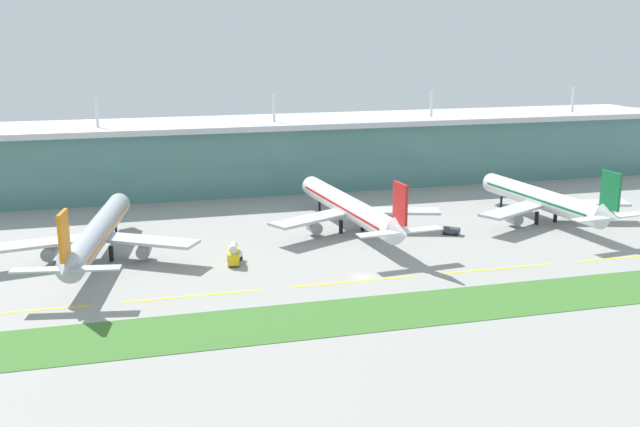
# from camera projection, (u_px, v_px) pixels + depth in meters

# --- Properties ---
(ground_plane) EXTENTS (600.00, 600.00, 0.00)m
(ground_plane) POSITION_uv_depth(u_px,v_px,m) (363.00, 277.00, 164.82)
(ground_plane) COLOR gray
(terminal_building) EXTENTS (288.00, 34.00, 32.30)m
(terminal_building) POSITION_uv_depth(u_px,v_px,m) (271.00, 153.00, 255.46)
(terminal_building) COLOR slate
(terminal_building) RESTS_ON ground
(airliner_near) EXTENTS (48.06, 68.70, 18.90)m
(airliner_near) POSITION_uv_depth(u_px,v_px,m) (97.00, 233.00, 175.86)
(airliner_near) COLOR #ADB2BC
(airliner_near) RESTS_ON ground
(airliner_middle) EXTENTS (48.59, 68.87, 18.90)m
(airliner_middle) POSITION_uv_depth(u_px,v_px,m) (350.00, 208.00, 201.02)
(airliner_middle) COLOR white
(airliner_middle) RESTS_ON ground
(airliner_far) EXTENTS (48.51, 59.94, 18.90)m
(airliner_far) POSITION_uv_depth(u_px,v_px,m) (544.00, 200.00, 210.30)
(airliner_far) COLOR silver
(airliner_far) RESTS_ON ground
(taxiway_stripe_west) EXTENTS (28.00, 0.70, 0.04)m
(taxiway_stripe_west) POSITION_uv_depth(u_px,v_px,m) (17.00, 312.00, 144.51)
(taxiway_stripe_west) COLOR yellow
(taxiway_stripe_west) RESTS_ON ground
(taxiway_stripe_mid_west) EXTENTS (28.00, 0.70, 0.04)m
(taxiway_stripe_mid_west) POSITION_uv_depth(u_px,v_px,m) (195.00, 296.00, 153.14)
(taxiway_stripe_mid_west) COLOR yellow
(taxiway_stripe_mid_west) RESTS_ON ground
(taxiway_stripe_centre) EXTENTS (28.00, 0.70, 0.04)m
(taxiway_stripe_centre) POSITION_uv_depth(u_px,v_px,m) (353.00, 282.00, 161.76)
(taxiway_stripe_centre) COLOR yellow
(taxiway_stripe_centre) RESTS_ON ground
(taxiway_stripe_mid_east) EXTENTS (28.00, 0.70, 0.04)m
(taxiway_stripe_mid_east) POSITION_uv_depth(u_px,v_px,m) (495.00, 269.00, 170.39)
(taxiway_stripe_mid_east) COLOR yellow
(taxiway_stripe_mid_east) RESTS_ON ground
(taxiway_stripe_east) EXTENTS (28.00, 0.70, 0.04)m
(taxiway_stripe_east) POSITION_uv_depth(u_px,v_px,m) (624.00, 257.00, 179.01)
(taxiway_stripe_east) COLOR yellow
(taxiway_stripe_east) RESTS_ON ground
(grass_verge) EXTENTS (300.00, 18.00, 0.10)m
(grass_verge) POSITION_uv_depth(u_px,v_px,m) (397.00, 311.00, 145.10)
(grass_verge) COLOR #3D702D
(grass_verge) RESTS_ON ground
(pushback_tug) EXTENTS (4.97, 4.52, 1.85)m
(pushback_tug) POSITION_uv_depth(u_px,v_px,m) (451.00, 231.00, 198.68)
(pushback_tug) COLOR #333842
(pushback_tug) RESTS_ON ground
(fuel_truck) EXTENTS (3.68, 7.51, 4.95)m
(fuel_truck) POSITION_uv_depth(u_px,v_px,m) (234.00, 254.00, 173.87)
(fuel_truck) COLOR gold
(fuel_truck) RESTS_ON ground
(baggage_cart) EXTENTS (3.90, 3.73, 2.48)m
(baggage_cart) POSITION_uv_depth(u_px,v_px,m) (235.00, 256.00, 176.08)
(baggage_cart) COLOR silver
(baggage_cart) RESTS_ON ground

